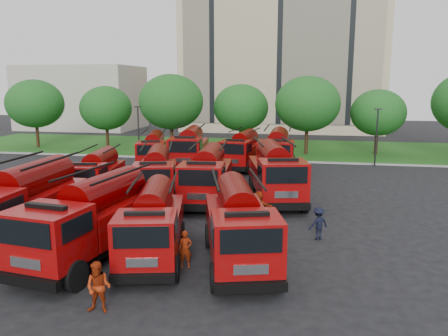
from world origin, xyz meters
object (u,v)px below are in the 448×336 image
object	(u,v)px
fire_truck_3	(239,225)
fire_truck_7	(276,173)
fire_truck_0	(21,206)
firefighter_2	(259,247)
fire_truck_8	(154,151)
fire_truck_10	(242,150)
fire_truck_11	(277,152)
fire_truck_1	(90,219)
firefighter_5	(259,220)
fire_truck_6	(207,175)
firefighter_3	(318,239)
fire_truck_2	(153,223)
firefighter_0	(186,267)
fire_truck_5	(157,174)
fire_truck_9	(190,148)
fire_truck_4	(97,174)
firefighter_1	(100,312)
firefighter_4	(121,208)

from	to	relation	value
fire_truck_3	fire_truck_7	size ratio (longest dim) A/B	0.92
fire_truck_0	firefighter_2	world-z (taller)	fire_truck_0
fire_truck_3	fire_truck_7	bearing A→B (deg)	70.36
fire_truck_8	fire_truck_10	bearing A→B (deg)	-2.61
fire_truck_7	fire_truck_11	xyz separation A→B (m)	(-0.42, 8.43, 0.02)
fire_truck_8	fire_truck_10	distance (m)	7.62
fire_truck_8	fire_truck_10	xyz separation A→B (m)	(7.47, 1.47, 0.05)
fire_truck_1	firefighter_5	world-z (taller)	fire_truck_1
fire_truck_6	firefighter_3	world-z (taller)	fire_truck_6
fire_truck_2	firefighter_2	distance (m)	4.93
fire_truck_6	firefighter_5	bearing A→B (deg)	-47.49
fire_truck_3	firefighter_0	bearing A→B (deg)	-172.11
fire_truck_5	fire_truck_0	bearing A→B (deg)	-125.94
fire_truck_1	fire_truck_6	world-z (taller)	fire_truck_1
fire_truck_0	firefighter_2	size ratio (longest dim) A/B	4.95
fire_truck_2	fire_truck_9	distance (m)	20.15
fire_truck_4	fire_truck_6	distance (m)	7.28
firefighter_2	fire_truck_3	bearing A→B (deg)	147.73
firefighter_0	firefighter_3	world-z (taller)	firefighter_3
fire_truck_10	firefighter_5	xyz separation A→B (m)	(2.97, -14.56, -1.58)
fire_truck_11	firefighter_3	xyz separation A→B (m)	(2.88, -15.17, -1.77)
fire_truck_6	firefighter_5	world-z (taller)	fire_truck_6
fire_truck_4	fire_truck_6	world-z (taller)	fire_truck_6
fire_truck_3	firefighter_1	distance (m)	6.28
fire_truck_3	firefighter_0	xyz separation A→B (m)	(-2.02, -0.86, -1.60)
firefighter_1	fire_truck_1	bearing A→B (deg)	117.10
fire_truck_6	fire_truck_10	distance (m)	11.30
firefighter_3	firefighter_5	xyz separation A→B (m)	(-3.02, 2.38, 0.00)
fire_truck_7	firefighter_3	size ratio (longest dim) A/B	5.16
firefighter_2	fire_truck_1	bearing A→B (deg)	98.56
firefighter_1	firefighter_5	distance (m)	11.20
fire_truck_8	firefighter_2	xyz separation A→B (m)	(10.88, -17.00, -1.53)
fire_truck_8	firefighter_1	bearing A→B (deg)	-88.47
fire_truck_3	firefighter_2	world-z (taller)	fire_truck_3
fire_truck_2	fire_truck_3	bearing A→B (deg)	-10.75
fire_truck_2	fire_truck_10	size ratio (longest dim) A/B	0.96
fire_truck_8	fire_truck_3	bearing A→B (deg)	-75.22
firefighter_0	fire_truck_3	bearing A→B (deg)	9.28
fire_truck_4	fire_truck_8	world-z (taller)	fire_truck_8
fire_truck_1	fire_truck_6	distance (m)	10.10
fire_truck_2	fire_truck_10	bearing A→B (deg)	74.76
fire_truck_10	fire_truck_0	bearing A→B (deg)	-103.35
fire_truck_11	firefighter_1	world-z (taller)	fire_truck_11
fire_truck_3	firefighter_0	distance (m)	2.72
firefighter_5	fire_truck_10	bearing A→B (deg)	-50.91
fire_truck_7	firefighter_4	distance (m)	9.62
fire_truck_8	firefighter_4	xyz separation A→B (m)	(2.24, -12.27, -1.53)
firefighter_0	firefighter_3	distance (m)	6.74
fire_truck_2	firefighter_2	world-z (taller)	fire_truck_2
firefighter_0	firefighter_2	size ratio (longest dim) A/B	0.93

